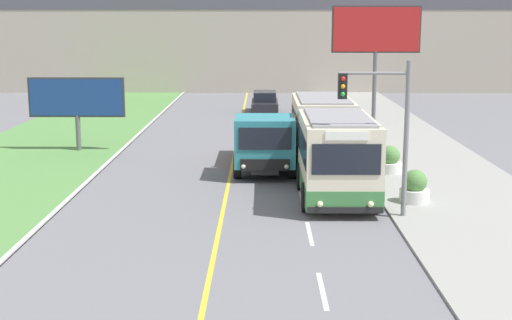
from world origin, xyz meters
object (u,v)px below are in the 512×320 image
Objects in this scene: car_distant at (265,103)px; planter_round_second at (390,161)px; billboard_small at (77,99)px; billboard_large at (376,34)px; city_bus at (329,143)px; dump_truck at (265,143)px; planter_round_near at (415,188)px; traffic_light_mast at (384,118)px.

car_distant is 20.86m from planter_round_second.
billboard_small is at bearing -121.63° from car_distant.
city_bus is at bearing -105.41° from billboard_large.
dump_truck reaches higher than planter_round_near.
planter_round_near is (2.66, -3.60, -0.96)m from city_bus.
planter_round_second is at bearing 77.89° from traffic_light_mast.
traffic_light_mast is 17.60m from billboard_small.
car_distant is at bearing 97.79° from traffic_light_mast.
car_distant is at bearing 132.92° from billboard_large.
traffic_light_mast is 4.42× the size of planter_round_near.
traffic_light_mast is 1.09× the size of billboard_small.
planter_round_second is (5.19, -0.36, -0.69)m from dump_truck.
city_bus is at bearing -29.72° from billboard_small.
billboard_large is (2.80, 19.94, 2.24)m from traffic_light_mast.
dump_truck reaches higher than planter_round_second.
dump_truck is at bearing 118.09° from traffic_light_mast.
billboard_large is 17.81m from billboard_small.
city_bus is 15.64m from billboard_large.
traffic_light_mast is at bearing -102.11° from planter_round_second.
planter_round_near reaches higher than planter_round_second.
billboard_small reaches higher than planter_round_second.
car_distant is at bearing 58.37° from billboard_small.
planter_round_second is at bearing 26.46° from city_bus.
billboard_large is at bearing 85.73° from planter_round_near.
car_distant reaches higher than planter_round_second.
dump_truck reaches higher than car_distant.
traffic_light_mast reaches higher than city_bus.
city_bus reaches higher than dump_truck.
billboard_small is at bearing -153.11° from billboard_large.
planter_round_near is at bearing 50.62° from traffic_light_mast.
car_distant reaches higher than planter_round_near.
billboard_small is (-15.66, -7.94, -2.95)m from billboard_large.
planter_round_second is (-0.01, 4.92, -0.01)m from planter_round_near.
city_bus is 4.58m from planter_round_near.
car_distant is at bearing 104.18° from planter_round_second.
billboard_small is at bearing 137.01° from traffic_light_mast.
billboard_large reaches higher than traffic_light_mast.
dump_truck is 8.22m from traffic_light_mast.
traffic_light_mast is at bearing -82.21° from car_distant.
billboard_large is 18.89m from planter_round_near.
traffic_light_mast reaches higher than car_distant.
dump_truck is at bearing 176.00° from planter_round_second.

